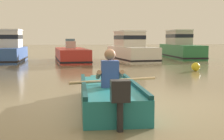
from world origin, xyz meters
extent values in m
plane|color=#7A6B4C|center=(0.00, 0.00, 0.00)|extent=(120.00, 120.00, 0.00)
cube|color=#1E727A|center=(-0.82, -0.19, 0.22)|extent=(1.31, 3.17, 0.44)
cube|color=#1E727A|center=(-0.70, 1.54, 0.22)|extent=(0.63, 0.44, 0.42)
cube|color=#103F43|center=(-1.33, -0.15, 0.47)|extent=(0.28, 3.04, 0.08)
cube|color=#103F43|center=(-0.31, -0.22, 0.47)|extent=(0.28, 3.04, 0.08)
cube|color=teal|center=(-0.83, -0.29, 0.40)|extent=(1.03, 0.35, 0.06)
cylinder|color=black|center=(-0.93, -1.84, 0.27)|extent=(0.11, 0.11, 0.54)
cube|color=black|center=(-0.93, -1.84, 0.62)|extent=(0.30, 0.26, 0.32)
cube|color=#334C99|center=(-0.83, -0.34, 0.70)|extent=(0.35, 0.24, 0.52)
sphere|color=#9E7051|center=(-0.83, -0.34, 1.08)|extent=(0.22, 0.22, 0.22)
cylinder|color=#9E7051|center=(-1.05, -0.27, 0.68)|extent=(0.12, 0.43, 0.23)
cylinder|color=#9E7051|center=(-0.61, -0.30, 0.68)|extent=(0.12, 0.43, 0.23)
cylinder|color=tan|center=(-0.65, 0.15, 0.50)|extent=(1.95, 0.55, 0.06)
cube|color=#2D519E|center=(-4.69, 12.86, 0.42)|extent=(1.80, 4.63, 0.84)
cube|color=black|center=(-4.69, 12.86, 0.15)|extent=(1.84, 4.67, 0.10)
cube|color=silver|center=(-4.68, 13.27, 1.34)|extent=(1.36, 1.96, 1.00)
cube|color=black|center=(-4.68, 13.27, 1.47)|extent=(1.39, 1.99, 0.24)
cube|color=white|center=(-4.68, 13.27, 1.88)|extent=(1.42, 2.06, 0.08)
cube|color=#B72D28|center=(-1.01, 12.48, 0.39)|extent=(1.93, 5.50, 0.77)
cube|color=black|center=(-1.01, 12.48, 0.14)|extent=(1.98, 5.54, 0.10)
cube|color=#B2ADA3|center=(-1.03, 12.88, 0.99)|extent=(0.61, 0.53, 0.44)
cube|color=slate|center=(-1.04, 13.14, 1.17)|extent=(0.58, 0.07, 0.36)
cube|color=white|center=(2.70, 12.48, 0.44)|extent=(2.28, 5.18, 0.87)
cube|color=black|center=(2.70, 12.48, 0.15)|extent=(2.32, 5.22, 0.10)
cube|color=silver|center=(2.66, 12.93, 1.32)|extent=(1.60, 2.24, 0.91)
cube|color=black|center=(2.66, 12.93, 1.44)|extent=(1.63, 2.27, 0.24)
cube|color=white|center=(2.66, 12.93, 1.82)|extent=(1.68, 2.35, 0.08)
cube|color=#287042|center=(6.68, 14.28, 0.47)|extent=(2.08, 6.07, 0.93)
cube|color=black|center=(6.68, 14.28, 0.16)|extent=(2.12, 6.11, 0.10)
cube|color=#B2ADA3|center=(6.73, 14.81, 1.42)|extent=(1.44, 2.60, 0.98)
cube|color=black|center=(6.73, 14.81, 1.54)|extent=(1.47, 2.63, 0.24)
cube|color=white|center=(6.73, 14.81, 1.95)|extent=(1.51, 2.73, 0.08)
sphere|color=yellow|center=(3.95, 6.03, 0.18)|extent=(0.37, 0.37, 0.37)
camera|label=1|loc=(-1.84, -6.27, 1.40)|focal=49.72mm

